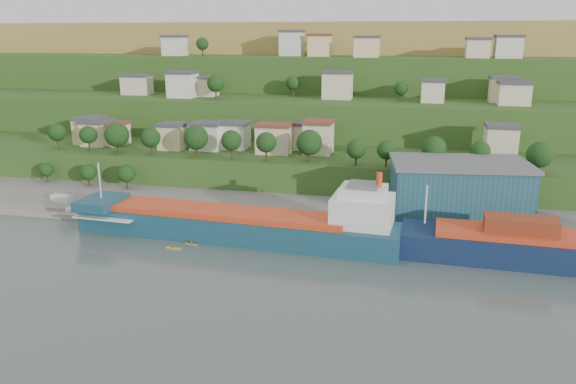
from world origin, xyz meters
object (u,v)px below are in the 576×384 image
(warehouse, at_px, (458,188))
(caravan, at_px, (62,200))
(cargo_ship_near, at_px, (245,226))
(kayak_orange, at_px, (191,244))

(warehouse, relative_size, caravan, 6.19)
(warehouse, bearing_deg, cargo_ship_near, -161.96)
(caravan, xyz_separation_m, kayak_orange, (41.54, -16.65, -2.23))
(warehouse, bearing_deg, kayak_orange, -161.12)
(warehouse, distance_m, kayak_orange, 62.46)
(warehouse, xyz_separation_m, kayak_orange, (-55.64, -27.17, -8.22))
(warehouse, relative_size, kayak_orange, 11.23)
(kayak_orange, bearing_deg, warehouse, 38.31)
(cargo_ship_near, height_order, caravan, cargo_ship_near)
(cargo_ship_near, xyz_separation_m, kayak_orange, (-10.27, -5.84, -2.71))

